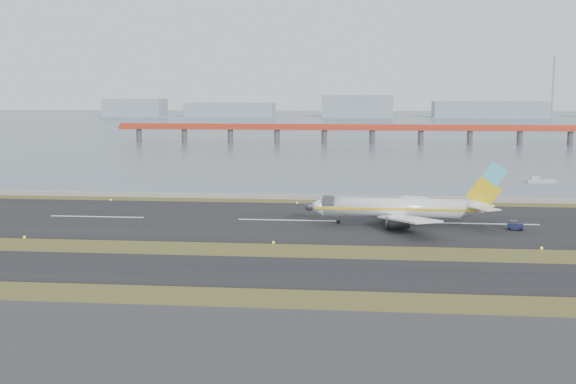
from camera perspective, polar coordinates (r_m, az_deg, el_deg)
name	(u,v)px	position (r m, az deg, el deg)	size (l,w,h in m)	color
ground	(268,253)	(117.61, -1.60, -4.87)	(1000.00, 1000.00, 0.00)	#374217
taxiway_strip	(257,271)	(106.04, -2.44, -6.27)	(1000.00, 18.00, 0.10)	black
runway_strip	(287,220)	(146.80, -0.08, -2.26)	(1000.00, 45.00, 0.10)	black
seawall	(300,197)	(176.20, 0.93, -0.39)	(1000.00, 2.50, 1.00)	gray
bay_water	(343,124)	(574.47, 4.39, 5.35)	(1400.00, 800.00, 1.30)	#4B5E6B
red_pier	(372,129)	(364.21, 6.68, 4.96)	(260.00, 5.00, 10.20)	#BE3720
far_shoreline	(361,111)	(733.96, 5.79, 6.37)	(1400.00, 80.00, 60.50)	#8B99A4
airliner	(402,208)	(142.81, 9.03, -1.26)	(38.52, 32.89, 12.80)	white
pushback_tug	(515,226)	(143.13, 17.50, -2.55)	(3.23, 2.29, 1.88)	#161C3D
workboat_near	(540,181)	(218.51, 19.29, 0.82)	(8.20, 3.12, 1.95)	#B5B5B9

